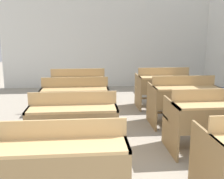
{
  "coord_description": "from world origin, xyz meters",
  "views": [
    {
      "loc": [
        -0.6,
        -0.53,
        1.65
      ],
      "look_at": [
        -0.24,
        3.44,
        0.78
      ],
      "focal_mm": 42.0,
      "sensor_mm": 36.0,
      "label": 1
    }
  ],
  "objects_px": {
    "bench_second_right": "(211,118)",
    "wastepaper_bin": "(224,94)",
    "bench_third_left": "(75,101)",
    "bench_second_left": "(74,123)",
    "bench_back_left": "(78,88)",
    "bench_front_left": "(64,164)",
    "bench_third_right": "(183,99)",
    "bench_back_right": "(163,86)"
  },
  "relations": [
    {
      "from": "bench_second_right",
      "to": "wastepaper_bin",
      "type": "bearing_deg",
      "value": 58.47
    },
    {
      "from": "bench_third_left",
      "to": "wastepaper_bin",
      "type": "xyz_separation_m",
      "value": [
        3.65,
        1.7,
        -0.34
      ]
    },
    {
      "from": "bench_second_left",
      "to": "bench_back_left",
      "type": "height_order",
      "value": "same"
    },
    {
      "from": "bench_front_left",
      "to": "bench_second_right",
      "type": "relative_size",
      "value": 1.0
    },
    {
      "from": "bench_second_left",
      "to": "wastepaper_bin",
      "type": "distance_m",
      "value": 4.61
    },
    {
      "from": "bench_third_right",
      "to": "wastepaper_bin",
      "type": "height_order",
      "value": "bench_third_right"
    },
    {
      "from": "bench_second_left",
      "to": "wastepaper_bin",
      "type": "xyz_separation_m",
      "value": [
        3.62,
        2.84,
        -0.34
      ]
    },
    {
      "from": "bench_back_right",
      "to": "wastepaper_bin",
      "type": "xyz_separation_m",
      "value": [
        1.77,
        0.59,
        -0.34
      ]
    },
    {
      "from": "bench_front_left",
      "to": "bench_back_right",
      "type": "relative_size",
      "value": 1.0
    },
    {
      "from": "bench_front_left",
      "to": "bench_second_right",
      "type": "bearing_deg",
      "value": 30.38
    },
    {
      "from": "bench_second_left",
      "to": "bench_third_left",
      "type": "bearing_deg",
      "value": 91.42
    },
    {
      "from": "bench_third_right",
      "to": "wastepaper_bin",
      "type": "bearing_deg",
      "value": 44.83
    },
    {
      "from": "bench_third_left",
      "to": "bench_third_right",
      "type": "bearing_deg",
      "value": -0.57
    },
    {
      "from": "bench_front_left",
      "to": "bench_second_right",
      "type": "distance_m",
      "value": 2.22
    },
    {
      "from": "bench_second_left",
      "to": "wastepaper_bin",
      "type": "height_order",
      "value": "bench_second_left"
    },
    {
      "from": "bench_second_left",
      "to": "bench_back_right",
      "type": "bearing_deg",
      "value": 50.4
    },
    {
      "from": "bench_front_left",
      "to": "bench_third_left",
      "type": "xyz_separation_m",
      "value": [
        -0.0,
        2.24,
        0.0
      ]
    },
    {
      "from": "bench_third_right",
      "to": "bench_front_left",
      "type": "bearing_deg",
      "value": -130.75
    },
    {
      "from": "bench_second_left",
      "to": "bench_second_right",
      "type": "distance_m",
      "value": 1.89
    },
    {
      "from": "bench_second_right",
      "to": "bench_back_left",
      "type": "distance_m",
      "value": 2.93
    },
    {
      "from": "wastepaper_bin",
      "to": "bench_second_right",
      "type": "bearing_deg",
      "value": -121.53
    },
    {
      "from": "bench_third_left",
      "to": "bench_back_left",
      "type": "bearing_deg",
      "value": 89.55
    },
    {
      "from": "bench_front_left",
      "to": "bench_back_left",
      "type": "relative_size",
      "value": 1.0
    },
    {
      "from": "bench_third_right",
      "to": "wastepaper_bin",
      "type": "distance_m",
      "value": 2.46
    },
    {
      "from": "bench_second_left",
      "to": "bench_back_left",
      "type": "bearing_deg",
      "value": 90.5
    },
    {
      "from": "bench_second_right",
      "to": "bench_third_right",
      "type": "bearing_deg",
      "value": 89.98
    },
    {
      "from": "bench_front_left",
      "to": "bench_second_left",
      "type": "xyz_separation_m",
      "value": [
        0.03,
        1.11,
        0.0
      ]
    },
    {
      "from": "bench_front_left",
      "to": "bench_back_left",
      "type": "bearing_deg",
      "value": 89.9
    },
    {
      "from": "bench_third_left",
      "to": "bench_second_right",
      "type": "bearing_deg",
      "value": -30.28
    },
    {
      "from": "bench_second_right",
      "to": "bench_back_left",
      "type": "xyz_separation_m",
      "value": [
        -1.91,
        2.22,
        0.0
      ]
    },
    {
      "from": "bench_back_right",
      "to": "bench_front_left",
      "type": "bearing_deg",
      "value": -119.28
    },
    {
      "from": "bench_second_left",
      "to": "bench_second_right",
      "type": "height_order",
      "value": "same"
    },
    {
      "from": "bench_third_left",
      "to": "bench_back_right",
      "type": "bearing_deg",
      "value": 30.47
    },
    {
      "from": "bench_second_left",
      "to": "bench_second_right",
      "type": "bearing_deg",
      "value": 0.41
    },
    {
      "from": "bench_second_left",
      "to": "bench_third_right",
      "type": "relative_size",
      "value": 1.0
    },
    {
      "from": "bench_front_left",
      "to": "bench_third_right",
      "type": "xyz_separation_m",
      "value": [
        1.92,
        2.22,
        0.0
      ]
    },
    {
      "from": "bench_back_left",
      "to": "wastepaper_bin",
      "type": "distance_m",
      "value": 3.71
    },
    {
      "from": "bench_third_left",
      "to": "bench_third_right",
      "type": "relative_size",
      "value": 1.0
    },
    {
      "from": "bench_front_left",
      "to": "bench_third_right",
      "type": "relative_size",
      "value": 1.0
    },
    {
      "from": "bench_front_left",
      "to": "bench_third_left",
      "type": "distance_m",
      "value": 2.24
    },
    {
      "from": "bench_back_left",
      "to": "bench_second_left",
      "type": "bearing_deg",
      "value": -89.5
    },
    {
      "from": "bench_back_right",
      "to": "bench_second_right",
      "type": "bearing_deg",
      "value": -89.04
    }
  ]
}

